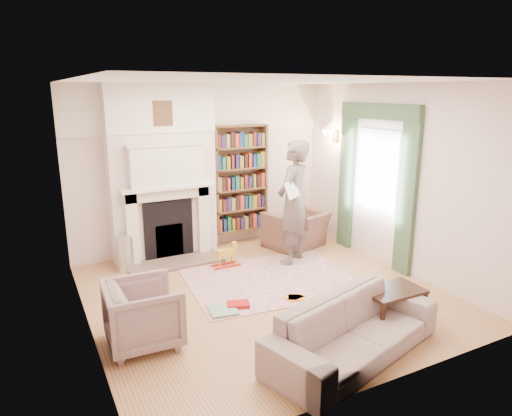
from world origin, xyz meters
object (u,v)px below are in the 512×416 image
man_reading (293,203)px  coffee_table (392,307)px  bookcase (240,179)px  armchair_left (143,314)px  armchair_reading (296,229)px  rocking_horse (226,255)px  paraffin_heater (125,254)px  sofa (354,329)px

man_reading → coffee_table: man_reading is taller
bookcase → armchair_left: (-2.41, -2.63, -0.82)m
armchair_reading → rocking_horse: bearing=-3.9°
armchair_reading → coffee_table: 2.92m
armchair_reading → man_reading: man_reading is taller
armchair_reading → man_reading: (-0.45, -0.60, 0.67)m
bookcase → man_reading: (0.32, -1.27, -0.19)m
armchair_reading → rocking_horse: armchair_reading is taller
armchair_left → coffee_table: 2.84m
armchair_left → rocking_horse: bearing=-43.5°
bookcase → rocking_horse: bearing=-126.2°
paraffin_heater → sofa: bearing=-64.9°
armchair_left → sofa: 2.24m
paraffin_heater → coffee_table: bearing=-52.1°
man_reading → rocking_horse: (-1.04, 0.28, -0.79)m
bookcase → paraffin_heater: (-2.15, -0.43, -0.90)m
sofa → coffee_table: size_ratio=2.95×
sofa → coffee_table: 0.88m
coffee_table → rocking_horse: 2.75m
man_reading → paraffin_heater: bearing=-53.0°
armchair_left → sofa: armchair_left is taller
rocking_horse → man_reading: bearing=-16.2°
bookcase → coffee_table: size_ratio=2.64×
coffee_table → man_reading: bearing=89.1°
sofa → coffee_table: bearing=4.8°
bookcase → rocking_horse: (-0.73, -0.99, -0.98)m
armchair_reading → armchair_left: bearing=15.7°
sofa → paraffin_heater: size_ratio=3.75×
sofa → bookcase: bearing=66.2°
man_reading → coffee_table: bearing=54.7°
armchair_left → coffee_table: (2.68, -0.92, -0.13)m
armchair_reading → paraffin_heater: bearing=-20.6°
sofa → rocking_horse: 2.87m
armchair_left → man_reading: 3.11m
coffee_table → rocking_horse: bearing=111.5°
man_reading → paraffin_heater: size_ratio=3.58×
armchair_reading → coffee_table: (-0.49, -2.88, -0.09)m
coffee_table → bookcase: bearing=94.6°
bookcase → armchair_reading: bookcase is taller
armchair_reading → rocking_horse: size_ratio=2.21×
coffee_table → rocking_horse: size_ratio=1.58×
man_reading → rocking_horse: bearing=-49.3°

